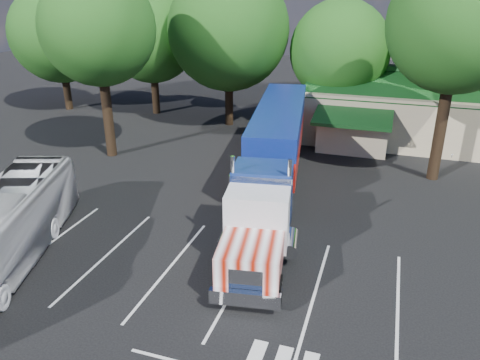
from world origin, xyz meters
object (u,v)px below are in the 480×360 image
(tour_bus, at_px, (1,231))
(silver_sedan, at_px, (430,143))
(bicycle, at_px, (262,189))
(woman, at_px, (258,250))
(semi_truck, at_px, (275,147))

(tour_bus, bearing_deg, silver_sedan, 31.24)
(tour_bus, relative_size, silver_sedan, 2.94)
(tour_bus, bearing_deg, bicycle, 31.48)
(woman, xyz_separation_m, tour_bus, (-10.70, -3.07, 0.72))
(semi_truck, height_order, silver_sedan, semi_truck)
(tour_bus, bearing_deg, woman, -2.65)
(woman, relative_size, bicycle, 1.15)
(semi_truck, relative_size, tour_bus, 1.86)
(bicycle, height_order, silver_sedan, silver_sedan)
(tour_bus, height_order, silver_sedan, tour_bus)
(woman, bearing_deg, tour_bus, 87.53)
(bicycle, xyz_separation_m, tour_bus, (-8.80, -10.55, 1.23))
(bicycle, distance_m, silver_sedan, 15.01)
(semi_truck, distance_m, woman, 9.09)
(woman, relative_size, silver_sedan, 0.46)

